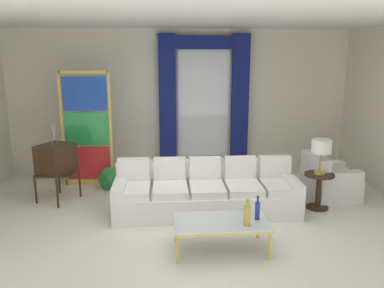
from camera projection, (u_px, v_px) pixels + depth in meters
ground_plane at (191, 227)px, 5.88m from camera, size 16.00×16.00×0.00m
wall_rear at (180, 101)px, 8.51m from camera, size 8.00×0.12×3.00m
ceiling_slab at (187, 19)px, 5.97m from camera, size 8.00×7.60×0.04m
curtained_window at (204, 90)px, 8.33m from camera, size 2.00×0.17×2.70m
couch_white_long at (206, 193)px, 6.40m from camera, size 2.93×0.95×0.86m
coffee_table at (221, 223)px, 5.11m from camera, size 1.22×0.67×0.41m
bottle_blue_decanter at (247, 214)px, 4.94m from camera, size 0.08×0.08×0.36m
bottle_crystal_tall at (257, 210)px, 5.12m from camera, size 0.06×0.06×0.33m
vintage_tv at (56, 160)px, 6.78m from camera, size 0.73×0.76×1.35m
armchair_white at (328, 182)px, 6.98m from camera, size 0.86×0.86×0.80m
stained_glass_divider at (87, 131)px, 7.52m from camera, size 0.95×0.05×2.20m
peacock_figurine at (110, 180)px, 7.33m from camera, size 0.44×0.60×0.50m
round_side_table at (318, 188)px, 6.50m from camera, size 0.48×0.48×0.59m
table_lamp_brass at (322, 148)px, 6.35m from camera, size 0.32×0.32×0.57m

